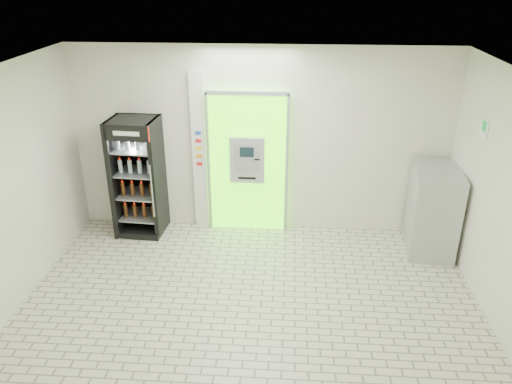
{
  "coord_description": "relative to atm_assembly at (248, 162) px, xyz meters",
  "views": [
    {
      "loc": [
        0.44,
        -5.02,
        4.07
      ],
      "look_at": [
        0.02,
        1.2,
        1.21
      ],
      "focal_mm": 35.0,
      "sensor_mm": 36.0,
      "label": 1
    }
  ],
  "objects": [
    {
      "name": "room_shell",
      "position": [
        0.2,
        -2.41,
        0.67
      ],
      "size": [
        6.0,
        6.0,
        6.0
      ],
      "color": "silver",
      "rests_on": "ground"
    },
    {
      "name": "ground",
      "position": [
        0.2,
        -2.41,
        -1.17
      ],
      "size": [
        6.0,
        6.0,
        0.0
      ],
      "primitive_type": "plane",
      "color": "#BDB19C",
      "rests_on": "ground"
    },
    {
      "name": "pillar",
      "position": [
        -0.78,
        0.04,
        0.13
      ],
      "size": [
        0.22,
        0.11,
        2.6
      ],
      "color": "silver",
      "rests_on": "ground"
    },
    {
      "name": "steel_cabinet",
      "position": [
        2.86,
        -0.51,
        -0.51
      ],
      "size": [
        0.78,
        1.06,
        1.33
      ],
      "rotation": [
        0.0,
        0.0,
        -0.11
      ],
      "color": "#A9ACB0",
      "rests_on": "ground"
    },
    {
      "name": "beverage_cooler",
      "position": [
        -1.74,
        -0.24,
        -0.25
      ],
      "size": [
        0.77,
        0.71,
        1.92
      ],
      "rotation": [
        0.0,
        0.0,
        -0.07
      ],
      "color": "black",
      "rests_on": "ground"
    },
    {
      "name": "exit_sign",
      "position": [
        3.19,
        -1.01,
        0.95
      ],
      "size": [
        0.02,
        0.22,
        0.26
      ],
      "color": "white",
      "rests_on": "room_shell"
    },
    {
      "name": "atm_assembly",
      "position": [
        0.0,
        0.0,
        0.0
      ],
      "size": [
        1.3,
        0.24,
        2.33
      ],
      "color": "#53FF0C",
      "rests_on": "ground"
    }
  ]
}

